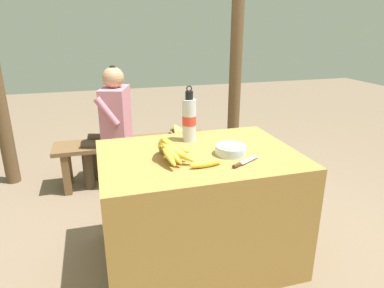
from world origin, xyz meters
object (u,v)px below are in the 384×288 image
(knife, at_px, (242,163))
(support_post_far, at_px, (237,29))
(banana_bunch_ripe, at_px, (171,149))
(loose_banana_front, at_px, (206,164))
(water_bottle, at_px, (189,119))
(banana_bunch_green, at_px, (178,130))
(seated_vendor, at_px, (111,120))
(wooden_bench, at_px, (134,147))
(serving_bowl, at_px, (231,149))

(knife, height_order, support_post_far, support_post_far)
(banana_bunch_ripe, xyz_separation_m, loose_banana_front, (0.15, -0.13, -0.05))
(water_bottle, bearing_deg, banana_bunch_green, 80.51)
(seated_vendor, relative_size, banana_bunch_green, 3.55)
(loose_banana_front, relative_size, wooden_bench, 0.13)
(seated_vendor, xyz_separation_m, banana_bunch_green, (0.59, 0.02, -0.15))
(loose_banana_front, xyz_separation_m, support_post_far, (0.87, 1.70, 0.62))
(loose_banana_front, distance_m, wooden_bench, 1.48)
(serving_bowl, xyz_separation_m, water_bottle, (-0.16, 0.29, 0.11))
(knife, bearing_deg, wooden_bench, 75.58)
(banana_bunch_ripe, xyz_separation_m, wooden_bench, (-0.06, 1.28, -0.43))
(serving_bowl, bearing_deg, knife, -89.93)
(wooden_bench, xyz_separation_m, support_post_far, (1.09, 0.29, 1.01))
(banana_bunch_ripe, bearing_deg, support_post_far, 56.80)
(serving_bowl, relative_size, water_bottle, 0.50)
(seated_vendor, bearing_deg, wooden_bench, -156.85)
(seated_vendor, relative_size, support_post_far, 0.40)
(loose_banana_front, distance_m, seated_vendor, 1.45)
(loose_banana_front, xyz_separation_m, knife, (0.19, -0.02, -0.01))
(banana_bunch_ripe, distance_m, banana_bunch_green, 1.36)
(wooden_bench, height_order, banana_bunch_green, banana_bunch_green)
(support_post_far, bearing_deg, water_bottle, -123.44)
(water_bottle, relative_size, support_post_far, 0.13)
(seated_vendor, bearing_deg, water_bottle, 130.74)
(serving_bowl, relative_size, loose_banana_front, 0.98)
(loose_banana_front, xyz_separation_m, wooden_bench, (-0.21, 1.41, -0.39))
(serving_bowl, xyz_separation_m, support_post_far, (0.68, 1.57, 0.61))
(wooden_bench, relative_size, banana_bunch_green, 4.59)
(serving_bowl, bearing_deg, banana_bunch_green, 89.61)
(knife, xyz_separation_m, banana_bunch_green, (0.01, 1.43, -0.25))
(banana_bunch_green, distance_m, support_post_far, 1.15)
(banana_bunch_ripe, height_order, serving_bowl, banana_bunch_ripe)
(wooden_bench, bearing_deg, banana_bunch_ripe, -87.40)
(wooden_bench, distance_m, support_post_far, 1.51)
(banana_bunch_ripe, distance_m, serving_bowl, 0.34)
(banana_bunch_ripe, xyz_separation_m, support_post_far, (1.03, 1.57, 0.57))
(support_post_far, bearing_deg, banana_bunch_ripe, -123.20)
(knife, bearing_deg, banana_bunch_ripe, 125.83)
(loose_banana_front, bearing_deg, wooden_bench, 98.53)
(water_bottle, height_order, wooden_bench, water_bottle)
(wooden_bench, relative_size, seated_vendor, 1.29)
(banana_bunch_ripe, bearing_deg, loose_banana_front, -40.33)
(serving_bowl, bearing_deg, loose_banana_front, -144.86)
(seated_vendor, distance_m, support_post_far, 1.49)
(serving_bowl, distance_m, support_post_far, 1.82)
(serving_bowl, bearing_deg, support_post_far, 66.39)
(loose_banana_front, height_order, banana_bunch_green, loose_banana_front)
(banana_bunch_ripe, distance_m, wooden_bench, 1.35)
(loose_banana_front, height_order, knife, loose_banana_front)
(water_bottle, bearing_deg, support_post_far, 56.56)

